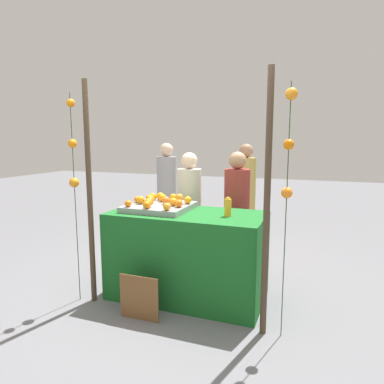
# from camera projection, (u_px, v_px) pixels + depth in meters

# --- Properties ---
(ground_plane) EXTENTS (24.00, 24.00, 0.00)m
(ground_plane) POSITION_uv_depth(u_px,v_px,m) (187.00, 296.00, 3.82)
(ground_plane) COLOR slate
(stall_counter) EXTENTS (1.64, 0.81, 0.94)m
(stall_counter) POSITION_uv_depth(u_px,v_px,m) (187.00, 255.00, 3.75)
(stall_counter) COLOR #196023
(stall_counter) RESTS_ON ground_plane
(orange_tray) EXTENTS (0.67, 0.66, 0.06)m
(orange_tray) POSITION_uv_depth(u_px,v_px,m) (160.00, 207.00, 3.83)
(orange_tray) COLOR gray
(orange_tray) RESTS_ON stall_counter
(orange_0) EXTENTS (0.09, 0.09, 0.09)m
(orange_0) POSITION_uv_depth(u_px,v_px,m) (148.00, 203.00, 3.67)
(orange_0) COLOR orange
(orange_0) RESTS_ON orange_tray
(orange_1) EXTENTS (0.09, 0.09, 0.09)m
(orange_1) POSITION_uv_depth(u_px,v_px,m) (162.00, 198.00, 3.98)
(orange_1) COLOR orange
(orange_1) RESTS_ON orange_tray
(orange_2) EXTENTS (0.08, 0.08, 0.08)m
(orange_2) POSITION_uv_depth(u_px,v_px,m) (173.00, 197.00, 4.05)
(orange_2) COLOR orange
(orange_2) RESTS_ON orange_tray
(orange_3) EXTENTS (0.09, 0.09, 0.09)m
(orange_3) POSITION_uv_depth(u_px,v_px,m) (173.00, 202.00, 3.73)
(orange_3) COLOR orange
(orange_3) RESTS_ON orange_tray
(orange_4) EXTENTS (0.09, 0.09, 0.09)m
(orange_4) POSITION_uv_depth(u_px,v_px,m) (141.00, 200.00, 3.84)
(orange_4) COLOR orange
(orange_4) RESTS_ON orange_tray
(orange_5) EXTENTS (0.08, 0.08, 0.08)m
(orange_5) POSITION_uv_depth(u_px,v_px,m) (147.00, 205.00, 3.57)
(orange_5) COLOR orange
(orange_5) RESTS_ON orange_tray
(orange_6) EXTENTS (0.08, 0.08, 0.08)m
(orange_6) POSITION_uv_depth(u_px,v_px,m) (149.00, 198.00, 3.99)
(orange_6) COLOR orange
(orange_6) RESTS_ON orange_tray
(orange_7) EXTENTS (0.07, 0.07, 0.07)m
(orange_7) POSITION_uv_depth(u_px,v_px,m) (137.00, 199.00, 3.92)
(orange_7) COLOR orange
(orange_7) RESTS_ON orange_tray
(orange_8) EXTENTS (0.09, 0.09, 0.09)m
(orange_8) POSITION_uv_depth(u_px,v_px,m) (179.00, 197.00, 4.02)
(orange_8) COLOR orange
(orange_8) RESTS_ON orange_tray
(orange_9) EXTENTS (0.09, 0.09, 0.09)m
(orange_9) POSITION_uv_depth(u_px,v_px,m) (150.00, 199.00, 3.89)
(orange_9) COLOR orange
(orange_9) RESTS_ON orange_tray
(orange_10) EXTENTS (0.09, 0.09, 0.09)m
(orange_10) POSITION_uv_depth(u_px,v_px,m) (160.00, 196.00, 4.10)
(orange_10) COLOR orange
(orange_10) RESTS_ON orange_tray
(orange_11) EXTENTS (0.08, 0.08, 0.08)m
(orange_11) POSITION_uv_depth(u_px,v_px,m) (188.00, 200.00, 3.85)
(orange_11) COLOR orange
(orange_11) RESTS_ON orange_tray
(orange_12) EXTENTS (0.08, 0.08, 0.08)m
(orange_12) POSITION_uv_depth(u_px,v_px,m) (150.00, 201.00, 3.82)
(orange_12) COLOR orange
(orange_12) RESTS_ON orange_tray
(orange_13) EXTENTS (0.09, 0.09, 0.09)m
(orange_13) POSITION_uv_depth(u_px,v_px,m) (153.00, 197.00, 4.06)
(orange_13) COLOR orange
(orange_13) RESTS_ON orange_tray
(orange_14) EXTENTS (0.07, 0.07, 0.07)m
(orange_14) POSITION_uv_depth(u_px,v_px,m) (128.00, 204.00, 3.67)
(orange_14) COLOR orange
(orange_14) RESTS_ON orange_tray
(orange_15) EXTENTS (0.08, 0.08, 0.08)m
(orange_15) POSITION_uv_depth(u_px,v_px,m) (167.00, 207.00, 3.49)
(orange_15) COLOR orange
(orange_15) RESTS_ON orange_tray
(orange_16) EXTENTS (0.08, 0.08, 0.08)m
(orange_16) POSITION_uv_depth(u_px,v_px,m) (179.00, 204.00, 3.64)
(orange_16) COLOR orange
(orange_16) RESTS_ON orange_tray
(orange_17) EXTENTS (0.09, 0.09, 0.09)m
(orange_17) POSITION_uv_depth(u_px,v_px,m) (166.00, 200.00, 3.82)
(orange_17) COLOR orange
(orange_17) RESTS_ON orange_tray
(juice_bottle) EXTENTS (0.07, 0.07, 0.19)m
(juice_bottle) POSITION_uv_depth(u_px,v_px,m) (228.00, 207.00, 3.49)
(juice_bottle) COLOR orange
(juice_bottle) RESTS_ON stall_counter
(chalkboard_sign) EXTENTS (0.41, 0.03, 0.45)m
(chalkboard_sign) POSITION_uv_depth(u_px,v_px,m) (139.00, 298.00, 3.30)
(chalkboard_sign) COLOR brown
(chalkboard_sign) RESTS_ON ground_plane
(vendor_left) EXTENTS (0.31, 0.31, 1.55)m
(vendor_left) POSITION_uv_depth(u_px,v_px,m) (189.00, 217.00, 4.47)
(vendor_left) COLOR beige
(vendor_left) RESTS_ON ground_plane
(vendor_right) EXTENTS (0.31, 0.31, 1.57)m
(vendor_right) POSITION_uv_depth(u_px,v_px,m) (236.00, 220.00, 4.27)
(vendor_right) COLOR maroon
(vendor_right) RESTS_ON ground_plane
(crowd_person_0) EXTENTS (0.33, 0.33, 1.64)m
(crowd_person_0) POSITION_uv_depth(u_px,v_px,m) (245.00, 198.00, 5.61)
(crowd_person_0) COLOR tan
(crowd_person_0) RESTS_ON ground_plane
(crowd_person_1) EXTENTS (0.33, 0.33, 1.65)m
(crowd_person_1) POSITION_uv_depth(u_px,v_px,m) (167.00, 196.00, 5.81)
(crowd_person_1) COLOR #99999E
(crowd_person_1) RESTS_ON ground_plane
(canopy_post_left) EXTENTS (0.06, 0.06, 2.30)m
(canopy_post_left) POSITION_uv_depth(u_px,v_px,m) (90.00, 195.00, 3.55)
(canopy_post_left) COLOR #473828
(canopy_post_left) RESTS_ON ground_plane
(canopy_post_right) EXTENTS (0.06, 0.06, 2.30)m
(canopy_post_right) POSITION_uv_depth(u_px,v_px,m) (267.00, 206.00, 2.92)
(canopy_post_right) COLOR #473828
(canopy_post_right) RESTS_ON ground_plane
(garland_strand_left) EXTENTS (0.10, 0.10, 2.17)m
(garland_strand_left) POSITION_uv_depth(u_px,v_px,m) (73.00, 154.00, 3.50)
(garland_strand_left) COLOR #2D4C23
(garland_strand_left) RESTS_ON ground_plane
(garland_strand_right) EXTENTS (0.10, 0.11, 2.17)m
(garland_strand_right) POSITION_uv_depth(u_px,v_px,m) (289.00, 145.00, 2.80)
(garland_strand_right) COLOR #2D4C23
(garland_strand_right) RESTS_ON ground_plane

